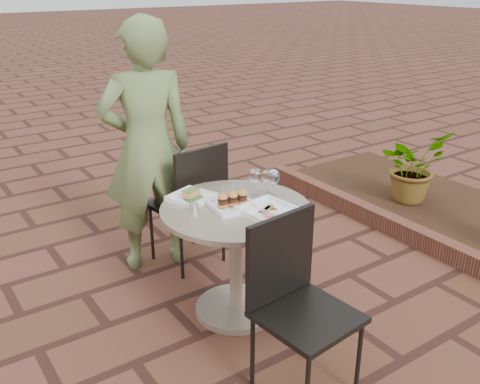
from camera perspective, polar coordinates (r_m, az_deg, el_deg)
ground at (r=3.50m, az=1.73°, el=-12.80°), size 60.00×60.00×0.00m
cafe_table at (r=3.27m, az=-0.44°, el=-5.57°), size 0.90×0.90×0.73m
chair_far at (r=3.79m, az=-4.98°, el=-0.46°), size 0.49×0.49×0.93m
chair_near at (r=2.71m, az=5.83°, el=-10.51°), size 0.48×0.48×0.93m
diner at (r=3.76m, az=-9.88°, el=4.61°), size 0.73×0.57×1.78m
plate_salmon at (r=3.28m, az=-5.20°, el=-0.47°), size 0.30×0.30×0.07m
plate_sliders at (r=3.14m, az=-0.79°, el=-1.12°), size 0.27×0.27×0.16m
plate_tuna at (r=3.09m, az=2.97°, el=-1.94°), size 0.32×0.32×0.03m
wine_glass_right at (r=3.26m, az=3.56°, el=1.53°), size 0.08×0.08×0.18m
wine_glass_mid at (r=3.29m, az=1.62°, el=1.69°), size 0.08×0.08×0.18m
wine_glass_far at (r=3.32m, az=2.88°, el=1.64°), size 0.07×0.07×0.16m
steel_ramekin at (r=3.12m, az=-4.96°, el=-1.64°), size 0.08×0.08×0.05m
cutlery_set at (r=3.18m, az=6.18°, el=-1.56°), size 0.12×0.22×0.00m
planter_curb at (r=4.63m, az=15.72°, el=-3.32°), size 0.12×3.00×0.15m
mulch_bed at (r=5.17m, az=20.74°, el=-1.77°), size 1.30×3.00×0.06m
potted_plant_a at (r=5.11m, az=17.93°, el=2.67°), size 0.60×0.53×0.66m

